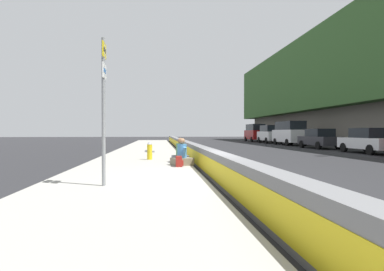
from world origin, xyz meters
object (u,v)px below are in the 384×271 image
at_px(parked_car_fourth, 319,139).
at_px(fire_hydrant, 150,150).
at_px(seated_person_middle, 180,154).
at_px(parked_car_midline, 290,133).
at_px(backpack, 179,162).
at_px(parked_car_farther, 255,132).
at_px(parked_car_third, 369,141).
at_px(parked_car_far, 270,134).
at_px(seated_person_foreground, 182,157).
at_px(route_sign_post, 104,101).

bearing_deg(parked_car_fourth, fire_hydrant, 127.11).
relative_size(fire_hydrant, seated_person_middle, 0.84).
xyz_separation_m(seated_person_middle, parked_car_midline, (18.60, -13.05, 0.89)).
relative_size(backpack, parked_car_farther, 0.08).
distance_m(parked_car_third, parked_car_far, 18.91).
distance_m(seated_person_middle, parked_car_far, 28.07).
bearing_deg(seated_person_foreground, parked_car_far, -26.78).
relative_size(parked_car_third, parked_car_far, 0.93).
xyz_separation_m(seated_person_foreground, parked_car_far, (26.06, -13.15, 0.71)).
distance_m(fire_hydrant, seated_person_foreground, 2.93).
xyz_separation_m(backpack, parked_car_midline, (20.40, -13.22, 1.02)).
relative_size(parked_car_fourth, parked_car_farther, 0.88).
bearing_deg(route_sign_post, seated_person_foreground, -26.76).
xyz_separation_m(route_sign_post, seated_person_middle, (5.71, -2.26, -1.74)).
bearing_deg(seated_person_foreground, fire_hydrant, 27.26).
relative_size(seated_person_foreground, parked_car_farther, 0.21).
bearing_deg(route_sign_post, seated_person_middle, -21.57).
distance_m(seated_person_middle, parked_car_third, 14.28).
relative_size(seated_person_middle, backpack, 2.62).
xyz_separation_m(parked_car_midline, parked_car_farther, (12.31, -0.08, 0.00)).
bearing_deg(parked_car_far, parked_car_farther, 0.03).
distance_m(parked_car_third, parked_car_farther, 25.03).
height_order(route_sign_post, backpack, route_sign_post).
bearing_deg(parked_car_third, parked_car_fourth, 0.99).
relative_size(parked_car_far, parked_car_farther, 0.94).
relative_size(backpack, parked_car_third, 0.09).
distance_m(parked_car_third, parked_car_fourth, 6.23).
bearing_deg(parked_car_far, seated_person_foreground, 153.22).
height_order(route_sign_post, parked_car_far, route_sign_post).
bearing_deg(parked_car_far, route_sign_post, 153.22).
xyz_separation_m(route_sign_post, seated_person_foreground, (4.45, -2.24, -1.74)).
bearing_deg(seated_person_middle, fire_hydrant, 45.52).
bearing_deg(parked_car_third, parked_car_midline, -0.19).
bearing_deg(seated_person_middle, backpack, 174.70).
height_order(route_sign_post, fire_hydrant, route_sign_post).
height_order(seated_person_middle, parked_car_third, parked_car_third).
relative_size(route_sign_post, parked_car_midline, 0.71).
height_order(backpack, parked_car_far, parked_car_far).
xyz_separation_m(parked_car_third, parked_car_far, (18.91, -0.13, 0.32)).
distance_m(route_sign_post, parked_car_fourth, 23.44).
height_order(backpack, parked_car_midline, parked_car_midline).
xyz_separation_m(backpack, parked_car_far, (26.60, -13.31, 0.85)).
relative_size(route_sign_post, parked_car_third, 0.79).
bearing_deg(route_sign_post, backpack, -28.13).
relative_size(route_sign_post, seated_person_middle, 3.44).
bearing_deg(backpack, route_sign_post, 151.87).
xyz_separation_m(seated_person_foreground, seated_person_middle, (1.27, -0.02, -0.01)).
height_order(fire_hydrant, seated_person_middle, seated_person_middle).
bearing_deg(parked_car_midline, route_sign_post, 147.80).
relative_size(seated_person_foreground, parked_car_far, 0.22).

